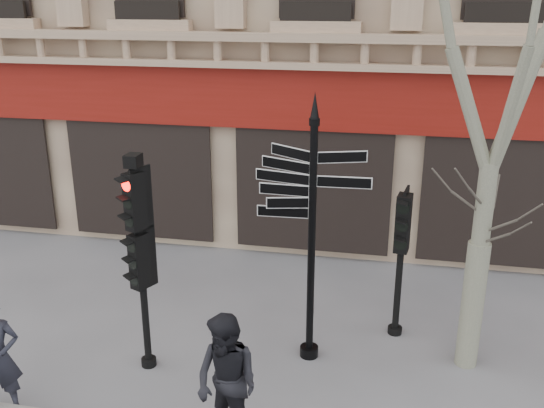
{
  "coord_description": "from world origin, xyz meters",
  "views": [
    {
      "loc": [
        1.64,
        -7.62,
        5.7
      ],
      "look_at": [
        -0.03,
        0.6,
        2.76
      ],
      "focal_mm": 40.0,
      "sensor_mm": 36.0,
      "label": 1
    }
  ],
  "objects": [
    {
      "name": "ground",
      "position": [
        0.0,
        0.0,
        0.0
      ],
      "size": [
        80.0,
        80.0,
        0.0
      ],
      "primitive_type": "plane",
      "color": "#5A5A5F",
      "rests_on": "ground"
    },
    {
      "name": "traffic_signal_main",
      "position": [
        -1.98,
        0.18,
        2.22
      ],
      "size": [
        0.47,
        0.41,
        3.52
      ],
      "rotation": [
        0.0,
        0.0,
        -0.44
      ],
      "color": "black",
      "rests_on": "ground"
    },
    {
      "name": "fingerpost",
      "position": [
        0.52,
        0.97,
        2.93
      ],
      "size": [
        2.05,
        2.05,
        4.37
      ],
      "rotation": [
        0.0,
        0.0,
        -0.13
      ],
      "color": "black",
      "rests_on": "ground"
    },
    {
      "name": "traffic_signal_secondary",
      "position": [
        1.9,
        1.97,
        1.81
      ],
      "size": [
        0.48,
        0.37,
        2.6
      ],
      "rotation": [
        0.0,
        0.0,
        -0.15
      ],
      "color": "black",
      "rests_on": "ground"
    },
    {
      "name": "pedestrian_b",
      "position": [
        -0.24,
        -1.3,
        0.95
      ],
      "size": [
        1.15,
        1.06,
        1.9
      ],
      "primitive_type": "imported",
      "rotation": [
        0.0,
        0.0,
        -0.47
      ],
      "color": "black",
      "rests_on": "ground"
    }
  ]
}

